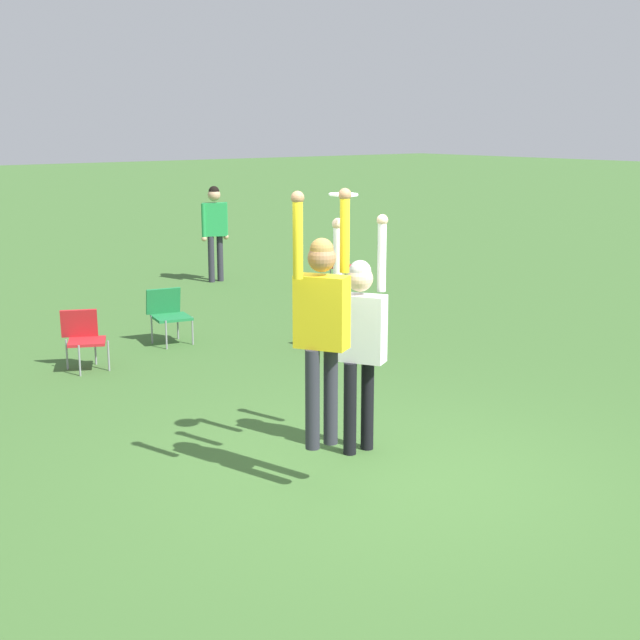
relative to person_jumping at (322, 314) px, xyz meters
The scene contains 9 objects.
ground_plane 1.59m from the person_jumping, ahead, with size 120.00×120.00×0.00m, color #3D662D.
person_jumping is the anchor object (origin of this frame).
person_defending 0.97m from the person_jumping, 29.44° to the left, with size 0.62×0.51×2.20m.
frisbee 1.05m from the person_jumping, 30.61° to the left, with size 0.25×0.25×0.02m.
camping_chair_0 9.59m from the person_jumping, 49.22° to the left, with size 0.59×0.64×0.75m.
camping_chair_1 4.86m from the person_jumping, 90.02° to the left, with size 0.60×0.65×0.74m.
camping_chair_5 5.58m from the person_jumping, 74.33° to the left, with size 0.58×0.61×0.76m.
person_spectator_near 10.19m from the person_jumping, 63.07° to the left, with size 0.59×0.37×1.84m.
cooler_box 5.03m from the person_jumping, 50.27° to the left, with size 0.50×0.35×0.42m.
Camera 1 is at (-4.91, -5.48, 3.00)m, focal length 50.00 mm.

